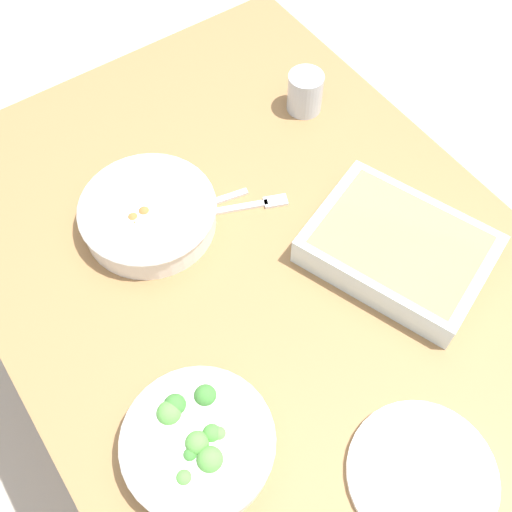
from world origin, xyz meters
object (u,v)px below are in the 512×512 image
Objects in this scene: baking_dish at (398,248)px; fork_on_table at (248,206)px; broccoli_bowl at (198,443)px; spoon_by_stew at (192,209)px; side_plate at (422,475)px; spoon_by_broccoli at (228,452)px; drink_cup at (305,94)px; stew_bowl at (148,214)px.

fork_on_table is at bearing -148.34° from baking_dish.
spoon_by_stew is (-0.38, 0.22, -0.03)m from broccoli_bowl.
broccoli_bowl is at bearing -30.29° from spoon_by_stew.
side_plate is 1.29× the size of fork_on_table.
side_plate reaches higher than fork_on_table.
spoon_by_broccoli is 0.83× the size of fork_on_table.
drink_cup reaches higher than broccoli_bowl.
drink_cup is (-0.39, 0.09, 0.00)m from baking_dish.
baking_dish reaches higher than spoon_by_stew.
side_plate is at bearing 48.08° from broccoli_bowl.
baking_dish is 0.45m from spoon_by_broccoli.
broccoli_bowl is 0.73m from drink_cup.
broccoli_bowl reaches higher than spoon_by_broccoli.
spoon_by_stew is (-0.60, -0.02, -0.00)m from side_plate.
broccoli_bowl is 1.29× the size of spoon_by_stew.
fork_on_table is at bearing 136.22° from broccoli_bowl.
drink_cup is 0.35m from spoon_by_stew.
drink_cup reaches higher than side_plate.
broccoli_bowl reaches higher than fork_on_table.
side_plate is at bearing -35.75° from baking_dish.
baking_dish is at bearing 45.47° from stew_bowl.
broccoli_bowl is at bearing -131.92° from side_plate.
side_plate is at bearing -24.14° from drink_cup.
spoon_by_broccoli is (-0.19, -0.21, -0.00)m from side_plate.
stew_bowl is at bearing -79.66° from drink_cup.
side_plate is at bearing 48.46° from spoon_by_broccoli.
baking_dish reaches higher than side_plate.
stew_bowl is 0.62m from side_plate.
baking_dish is 1.63× the size of side_plate.
broccoli_bowl is at bearing -79.68° from baking_dish.
fork_on_table is at bearing 59.24° from spoon_by_stew.
spoon_by_stew is 1.24× the size of spoon_by_broccoli.
baking_dish is 2.05× the size of spoon_by_stew.
baking_dish is (0.31, 0.32, 0.00)m from stew_bowl.
spoon_by_stew is at bearing -120.76° from fork_on_table.
drink_cup is (-0.07, 0.41, 0.01)m from stew_bowl.
stew_bowl is 2.91× the size of drink_cup.
side_plate is at bearing 2.08° from spoon_by_stew.
baking_dish is at bearing -13.26° from drink_cup.
baking_dish is at bearing 144.25° from side_plate.
stew_bowl is 0.69× the size of baking_dish.
stew_bowl reaches higher than fork_on_table.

